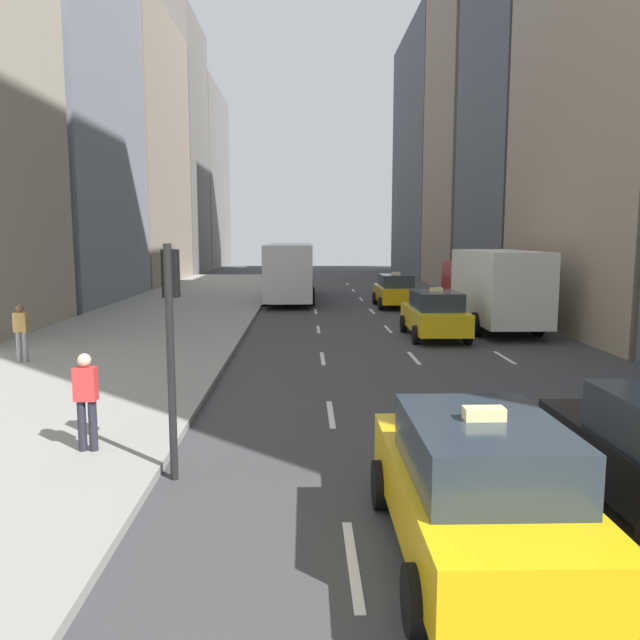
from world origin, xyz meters
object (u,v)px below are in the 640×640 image
pedestrian_mid_block (86,397)px  pedestrian_far_walking (21,330)px  city_bus (290,269)px  box_truck (491,286)px  taxi_second (476,487)px  traffic_light_pole (171,323)px  taxi_lead (435,314)px  taxi_fourth (395,291)px

pedestrian_mid_block → pedestrian_far_walking: size_ratio=1.00×
city_bus → pedestrian_far_walking: city_bus is taller
box_truck → pedestrian_mid_block: bearing=-127.0°
pedestrian_mid_block → city_bus: bearing=84.1°
taxi_second → traffic_light_pole: (-3.95, 2.62, 1.53)m
taxi_lead → pedestrian_far_walking: (-12.79, -4.76, 0.19)m
taxi_lead → traffic_light_pole: 14.83m
taxi_fourth → box_truck: 8.04m
box_truck → traffic_light_pole: 18.34m
taxi_lead → traffic_light_pole: (-6.75, -13.12, 1.53)m
box_truck → taxi_second: bearing=-107.1°
taxi_fourth → traffic_light_pole: 24.14m
pedestrian_mid_block → pedestrian_far_walking: bearing=120.4°
taxi_lead → box_truck: box_truck is taller
pedestrian_mid_block → taxi_second: bearing=-31.7°
city_bus → pedestrian_mid_block: city_bus is taller
taxi_second → taxi_fourth: size_ratio=1.00×
pedestrian_far_walking → traffic_light_pole: traffic_light_pole is taller
taxi_fourth → pedestrian_mid_block: bearing=-110.5°
city_bus → box_truck: (8.41, -11.61, -0.08)m
taxi_lead → pedestrian_mid_block: size_ratio=2.67×
taxi_second → box_truck: (5.60, 18.25, 0.83)m
box_truck → traffic_light_pole: traffic_light_pole is taller
taxi_lead → taxi_second: bearing=-100.1°
taxi_second → box_truck: bearing=72.9°
box_truck → pedestrian_far_walking: (-15.59, -7.28, -0.64)m
taxi_fourth → traffic_light_pole: size_ratio=1.22×
taxi_second → pedestrian_mid_block: bearing=148.3°
taxi_lead → pedestrian_mid_block: taxi_lead is taller
taxi_lead → taxi_second: size_ratio=1.00×
taxi_fourth → pedestrian_far_walking: bearing=-130.9°
taxi_fourth → traffic_light_pole: traffic_light_pole is taller
pedestrian_far_walking → traffic_light_pole: size_ratio=0.46×
taxi_lead → pedestrian_mid_block: 14.88m
taxi_lead → taxi_second: (-2.80, -15.73, 0.00)m
traffic_light_pole → pedestrian_far_walking: bearing=125.9°
city_bus → box_truck: city_bus is taller
pedestrian_mid_block → taxi_lead: bearing=55.8°
box_truck → traffic_light_pole: (-9.55, -15.64, 0.70)m
taxi_fourth → taxi_lead: bearing=-90.0°
pedestrian_mid_block → traffic_light_pole: (1.61, -0.81, 1.34)m
taxi_second → city_bus: (-2.81, 29.86, 0.91)m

